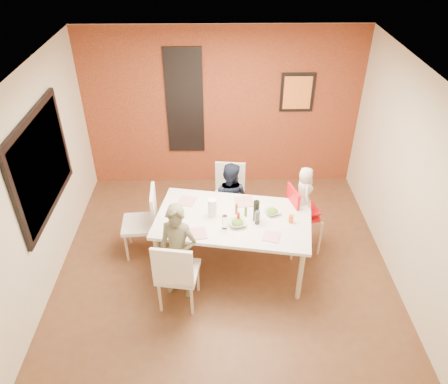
{
  "coord_description": "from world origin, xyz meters",
  "views": [
    {
      "loc": [
        -0.08,
        -4.39,
        4.26
      ],
      "look_at": [
        0.0,
        0.3,
        1.05
      ],
      "focal_mm": 35.0,
      "sensor_mm": 36.0,
      "label": 1
    }
  ],
  "objects_px": {
    "toddler": "(304,192)",
    "wine_bottle": "(256,211)",
    "chair_near": "(176,272)",
    "child_near": "(178,252)",
    "dining_table": "(233,222)",
    "chair_far": "(230,191)",
    "paper_towel_roll": "(212,208)",
    "chair_left": "(146,219)",
    "high_chair": "(300,213)",
    "child_far": "(229,198)"
  },
  "relations": [
    {
      "from": "chair_near",
      "to": "paper_towel_roll",
      "type": "bearing_deg",
      "value": -110.56
    },
    {
      "from": "toddler",
      "to": "paper_towel_roll",
      "type": "bearing_deg",
      "value": 100.34
    },
    {
      "from": "toddler",
      "to": "paper_towel_roll",
      "type": "distance_m",
      "value": 1.26
    },
    {
      "from": "wine_bottle",
      "to": "high_chair",
      "type": "bearing_deg",
      "value": 31.01
    },
    {
      "from": "dining_table",
      "to": "chair_far",
      "type": "bearing_deg",
      "value": 90.99
    },
    {
      "from": "chair_far",
      "to": "child_near",
      "type": "distance_m",
      "value": 1.64
    },
    {
      "from": "chair_far",
      "to": "chair_left",
      "type": "distance_m",
      "value": 1.37
    },
    {
      "from": "chair_left",
      "to": "child_far",
      "type": "bearing_deg",
      "value": 107.47
    },
    {
      "from": "child_near",
      "to": "paper_towel_roll",
      "type": "xyz_separation_m",
      "value": [
        0.42,
        0.52,
        0.28
      ]
    },
    {
      "from": "toddler",
      "to": "paper_towel_roll",
      "type": "relative_size",
      "value": 2.87
    },
    {
      "from": "wine_bottle",
      "to": "chair_left",
      "type": "bearing_deg",
      "value": 165.81
    },
    {
      "from": "high_chair",
      "to": "child_near",
      "type": "distance_m",
      "value": 1.8
    },
    {
      "from": "chair_near",
      "to": "wine_bottle",
      "type": "distance_m",
      "value": 1.25
    },
    {
      "from": "high_chair",
      "to": "paper_towel_roll",
      "type": "height_order",
      "value": "paper_towel_roll"
    },
    {
      "from": "toddler",
      "to": "wine_bottle",
      "type": "bearing_deg",
      "value": 117.44
    },
    {
      "from": "chair_far",
      "to": "chair_left",
      "type": "height_order",
      "value": "chair_left"
    },
    {
      "from": "toddler",
      "to": "chair_far",
      "type": "bearing_deg",
      "value": 51.99
    },
    {
      "from": "child_near",
      "to": "wine_bottle",
      "type": "relative_size",
      "value": 4.6
    },
    {
      "from": "chair_left",
      "to": "child_near",
      "type": "relative_size",
      "value": 0.77
    },
    {
      "from": "chair_far",
      "to": "wine_bottle",
      "type": "bearing_deg",
      "value": -68.5
    },
    {
      "from": "chair_near",
      "to": "high_chair",
      "type": "height_order",
      "value": "high_chair"
    },
    {
      "from": "chair_far",
      "to": "child_near",
      "type": "height_order",
      "value": "child_near"
    },
    {
      "from": "paper_towel_roll",
      "to": "chair_near",
      "type": "bearing_deg",
      "value": -119.19
    },
    {
      "from": "chair_near",
      "to": "high_chair",
      "type": "xyz_separation_m",
      "value": [
        1.63,
        1.05,
        0.05
      ]
    },
    {
      "from": "dining_table",
      "to": "child_near",
      "type": "relative_size",
      "value": 1.6
    },
    {
      "from": "chair_left",
      "to": "chair_far",
      "type": "bearing_deg",
      "value": 117.02
    },
    {
      "from": "wine_bottle",
      "to": "paper_towel_roll",
      "type": "distance_m",
      "value": 0.56
    },
    {
      "from": "chair_near",
      "to": "wine_bottle",
      "type": "relative_size",
      "value": 3.56
    },
    {
      "from": "child_far",
      "to": "wine_bottle",
      "type": "relative_size",
      "value": 4.02
    },
    {
      "from": "dining_table",
      "to": "toddler",
      "type": "bearing_deg",
      "value": 20.12
    },
    {
      "from": "dining_table",
      "to": "chair_left",
      "type": "distance_m",
      "value": 1.25
    },
    {
      "from": "chair_left",
      "to": "toddler",
      "type": "height_order",
      "value": "toddler"
    },
    {
      "from": "child_near",
      "to": "wine_bottle",
      "type": "bearing_deg",
      "value": 38.91
    },
    {
      "from": "child_far",
      "to": "wine_bottle",
      "type": "bearing_deg",
      "value": 130.3
    },
    {
      "from": "chair_near",
      "to": "chair_left",
      "type": "distance_m",
      "value": 1.15
    },
    {
      "from": "chair_near",
      "to": "high_chair",
      "type": "distance_m",
      "value": 1.94
    },
    {
      "from": "wine_bottle",
      "to": "chair_near",
      "type": "bearing_deg",
      "value": -145.84
    },
    {
      "from": "chair_near",
      "to": "paper_towel_roll",
      "type": "height_order",
      "value": "paper_towel_roll"
    },
    {
      "from": "child_near",
      "to": "child_far",
      "type": "distance_m",
      "value": 1.41
    },
    {
      "from": "chair_far",
      "to": "high_chair",
      "type": "height_order",
      "value": "high_chair"
    },
    {
      "from": "wine_bottle",
      "to": "child_far",
      "type": "bearing_deg",
      "value": 110.68
    },
    {
      "from": "chair_near",
      "to": "paper_towel_roll",
      "type": "xyz_separation_m",
      "value": [
        0.43,
        0.77,
        0.37
      ]
    },
    {
      "from": "high_chair",
      "to": "toddler",
      "type": "bearing_deg",
      "value": -80.54
    },
    {
      "from": "dining_table",
      "to": "chair_left",
      "type": "relative_size",
      "value": 2.09
    },
    {
      "from": "dining_table",
      "to": "high_chair",
      "type": "relative_size",
      "value": 2.03
    },
    {
      "from": "chair_far",
      "to": "paper_towel_roll",
      "type": "height_order",
      "value": "paper_towel_roll"
    },
    {
      "from": "dining_table",
      "to": "toddler",
      "type": "xyz_separation_m",
      "value": [
        0.96,
        0.35,
        0.23
      ]
    },
    {
      "from": "chair_far",
      "to": "child_near",
      "type": "bearing_deg",
      "value": -108.43
    },
    {
      "from": "child_near",
      "to": "chair_left",
      "type": "bearing_deg",
      "value": 138.27
    },
    {
      "from": "chair_near",
      "to": "child_far",
      "type": "bearing_deg",
      "value": -105.61
    }
  ]
}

